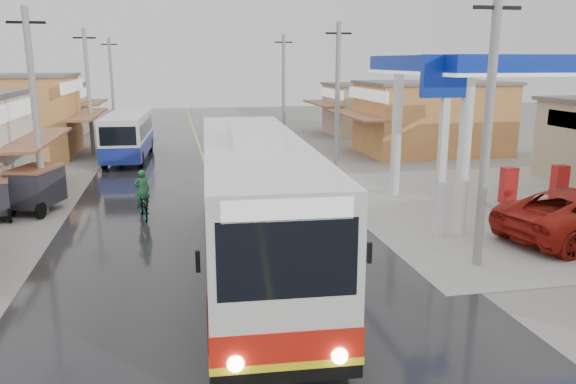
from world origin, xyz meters
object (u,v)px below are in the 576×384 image
coach_bus (254,203)px  cyclist (143,202)px  second_bus (128,135)px  tricycle_near (36,187)px

coach_bus → cyclist: (-3.46, 6.35, -1.36)m
second_bus → cyclist: size_ratio=4.41×
cyclist → tricycle_near: bearing=145.8°
tricycle_near → cyclist: bearing=-5.8°
coach_bus → cyclist: bearing=121.8°
second_bus → tricycle_near: (-2.78, -12.15, -0.46)m
cyclist → coach_bus: bearing=-72.4°
coach_bus → cyclist: 7.36m
second_bus → tricycle_near: 12.47m
coach_bus → cyclist: coach_bus is taller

